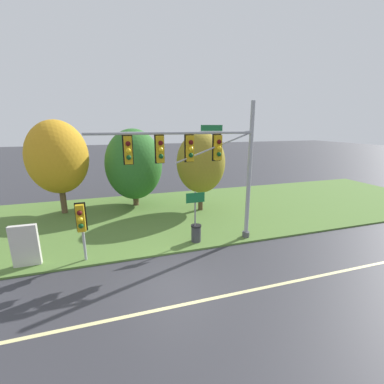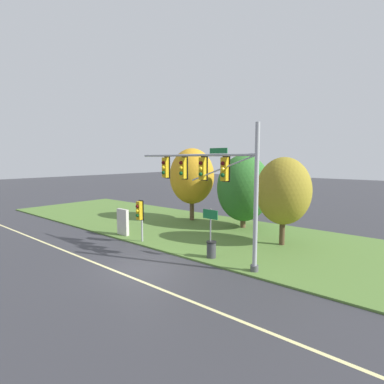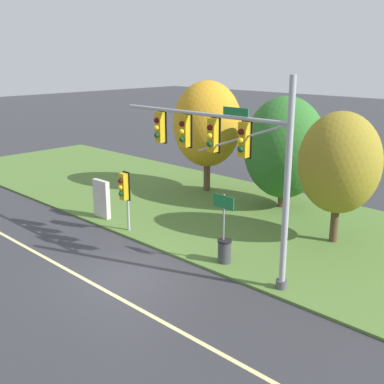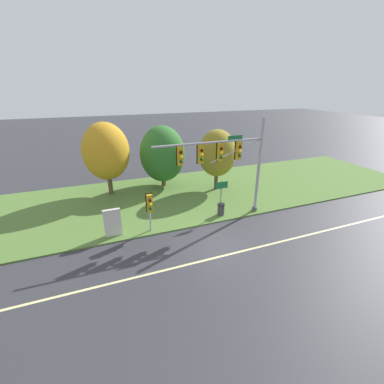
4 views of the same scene
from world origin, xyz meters
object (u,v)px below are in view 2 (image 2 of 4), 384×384
(traffic_signal_mast, at_px, (211,177))
(tree_left_of_mast, at_px, (244,188))
(tree_nearest_road, at_px, (192,176))
(trash_bin, at_px, (211,249))
(tree_behind_signpost, at_px, (283,191))
(info_kiosk, at_px, (123,222))
(route_sign_post, at_px, (210,224))
(pedestrian_signal_near_kerb, at_px, (140,213))

(traffic_signal_mast, xyz_separation_m, tree_left_of_mast, (-2.61, 7.95, -1.36))
(traffic_signal_mast, relative_size, tree_nearest_road, 1.27)
(tree_left_of_mast, relative_size, trash_bin, 6.30)
(tree_left_of_mast, bearing_deg, tree_behind_signpost, -30.92)
(info_kiosk, bearing_deg, traffic_signal_mast, -1.60)
(tree_nearest_road, bearing_deg, route_sign_post, -44.32)
(trash_bin, bearing_deg, route_sign_post, -157.88)
(traffic_signal_mast, bearing_deg, pedestrian_signal_near_kerb, -177.93)
(route_sign_post, height_order, tree_left_of_mast, tree_left_of_mast)
(info_kiosk, distance_m, trash_bin, 7.98)
(pedestrian_signal_near_kerb, xyz_separation_m, tree_behind_signpost, (7.52, 5.49, 1.50))
(tree_nearest_road, xyz_separation_m, tree_behind_signpost, (9.52, -2.27, -0.48))
(tree_behind_signpost, bearing_deg, info_kiosk, -153.07)
(traffic_signal_mast, bearing_deg, trash_bin, 118.67)
(tree_nearest_road, height_order, info_kiosk, tree_nearest_road)
(traffic_signal_mast, relative_size, tree_left_of_mast, 1.40)
(trash_bin, bearing_deg, tree_behind_signpost, 68.25)
(tree_behind_signpost, xyz_separation_m, info_kiosk, (-9.95, -5.06, -2.55))
(pedestrian_signal_near_kerb, height_order, info_kiosk, pedestrian_signal_near_kerb)
(tree_behind_signpost, bearing_deg, pedestrian_signal_near_kerb, -143.88)
(pedestrian_signal_near_kerb, height_order, tree_nearest_road, tree_nearest_road)
(tree_left_of_mast, bearing_deg, info_kiosk, -125.52)
(tree_behind_signpost, height_order, trash_bin, tree_behind_signpost)
(trash_bin, bearing_deg, tree_left_of_mast, 107.76)
(traffic_signal_mast, height_order, tree_nearest_road, traffic_signal_mast)
(tree_behind_signpost, bearing_deg, route_sign_post, -112.26)
(tree_nearest_road, distance_m, tree_behind_signpost, 9.80)
(pedestrian_signal_near_kerb, bearing_deg, tree_left_of_mast, 69.32)
(tree_nearest_road, bearing_deg, tree_behind_signpost, -13.41)
(info_kiosk, bearing_deg, trash_bin, 0.45)
(pedestrian_signal_near_kerb, bearing_deg, trash_bin, 5.11)
(pedestrian_signal_near_kerb, distance_m, tree_behind_signpost, 9.43)
(traffic_signal_mast, bearing_deg, info_kiosk, 178.40)
(pedestrian_signal_near_kerb, bearing_deg, traffic_signal_mast, 2.07)
(traffic_signal_mast, relative_size, pedestrian_signal_near_kerb, 2.93)
(tree_left_of_mast, relative_size, tree_behind_signpost, 1.04)
(traffic_signal_mast, height_order, tree_left_of_mast, traffic_signal_mast)
(traffic_signal_mast, distance_m, tree_nearest_road, 10.79)
(info_kiosk, bearing_deg, tree_behind_signpost, 26.93)
(tree_nearest_road, height_order, trash_bin, tree_nearest_road)
(pedestrian_signal_near_kerb, bearing_deg, tree_nearest_road, 104.44)
(route_sign_post, height_order, tree_behind_signpost, tree_behind_signpost)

